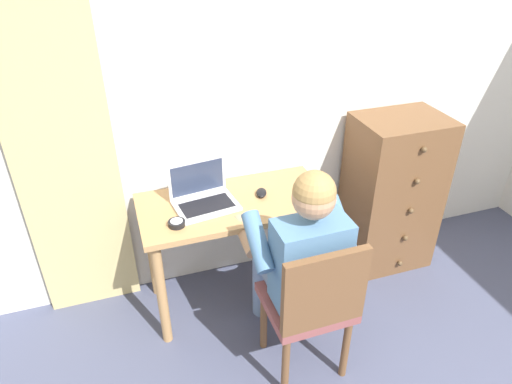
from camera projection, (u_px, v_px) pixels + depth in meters
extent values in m
cube|color=silver|center=(256.00, 92.00, 2.71)|extent=(4.80, 0.05, 2.50)
cube|color=#CCB77A|center=(61.00, 144.00, 2.43)|extent=(0.54, 0.03, 2.22)
cube|color=tan|center=(234.00, 204.00, 2.65)|extent=(1.09, 0.53, 0.03)
cylinder|color=tan|center=(162.00, 295.00, 2.54)|extent=(0.06, 0.06, 0.71)
cylinder|color=tan|center=(322.00, 259.00, 2.80)|extent=(0.06, 0.06, 0.71)
cylinder|color=tan|center=(152.00, 250.00, 2.88)|extent=(0.06, 0.06, 0.71)
cylinder|color=tan|center=(295.00, 221.00, 3.14)|extent=(0.06, 0.06, 0.71)
cube|color=brown|center=(391.00, 193.00, 3.10)|extent=(0.56, 0.42, 1.08)
sphere|color=brown|center=(400.00, 263.00, 3.14)|extent=(0.04, 0.04, 0.04)
sphere|color=brown|center=(405.00, 238.00, 3.03)|extent=(0.04, 0.04, 0.04)
sphere|color=brown|center=(411.00, 211.00, 2.92)|extent=(0.04, 0.04, 0.04)
sphere|color=brown|center=(417.00, 181.00, 2.80)|extent=(0.04, 0.04, 0.04)
sphere|color=brown|center=(424.00, 150.00, 2.69)|extent=(0.04, 0.04, 0.04)
cube|color=brown|center=(306.00, 302.00, 2.37)|extent=(0.42, 0.40, 0.05)
cube|color=brown|center=(325.00, 292.00, 2.10)|extent=(0.42, 0.04, 0.42)
cylinder|color=brown|center=(319.00, 305.00, 2.67)|extent=(0.04, 0.04, 0.42)
cylinder|color=brown|center=(264.00, 320.00, 2.58)|extent=(0.04, 0.04, 0.42)
cylinder|color=brown|center=(346.00, 348.00, 2.41)|extent=(0.04, 0.04, 0.42)
cylinder|color=brown|center=(285.00, 366.00, 2.32)|extent=(0.04, 0.04, 0.42)
cylinder|color=#6B84AD|center=(305.00, 265.00, 2.55)|extent=(0.14, 0.40, 0.14)
cylinder|color=#6B84AD|center=(274.00, 272.00, 2.50)|extent=(0.14, 0.40, 0.14)
cylinder|color=#6B84AD|center=(289.00, 275.00, 2.84)|extent=(0.11, 0.11, 0.49)
cylinder|color=#6B84AD|center=(262.00, 282.00, 2.79)|extent=(0.11, 0.11, 0.49)
cube|color=teal|center=(310.00, 262.00, 2.22)|extent=(0.36, 0.20, 0.46)
cylinder|color=teal|center=(340.00, 224.00, 2.34)|extent=(0.09, 0.30, 0.25)
cylinder|color=teal|center=(258.00, 242.00, 2.22)|extent=(0.09, 0.30, 0.25)
cylinder|color=tan|center=(321.00, 220.00, 2.56)|extent=(0.07, 0.27, 0.11)
cylinder|color=tan|center=(245.00, 236.00, 2.44)|extent=(0.07, 0.27, 0.11)
sphere|color=tan|center=(314.00, 198.00, 2.04)|extent=(0.20, 0.20, 0.20)
sphere|color=#9E7A47|center=(314.00, 192.00, 2.02)|extent=(0.20, 0.20, 0.20)
cube|color=silver|center=(206.00, 206.00, 2.58)|extent=(0.37, 0.28, 0.02)
cube|color=black|center=(207.00, 205.00, 2.57)|extent=(0.30, 0.19, 0.00)
cube|color=silver|center=(197.00, 177.00, 2.61)|extent=(0.34, 0.06, 0.22)
cube|color=#2D3851|center=(197.00, 178.00, 2.61)|extent=(0.30, 0.04, 0.18)
ellipsoid|color=black|center=(261.00, 193.00, 2.69)|extent=(0.09, 0.11, 0.03)
cylinder|color=black|center=(177.00, 223.00, 2.43)|extent=(0.09, 0.09, 0.03)
cylinder|color=silver|center=(176.00, 221.00, 2.42)|extent=(0.06, 0.06, 0.00)
cylinder|color=#9E3D38|center=(311.00, 192.00, 2.63)|extent=(0.08, 0.08, 0.09)
torus|color=#9E3D38|center=(319.00, 190.00, 2.65)|extent=(0.06, 0.01, 0.06)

